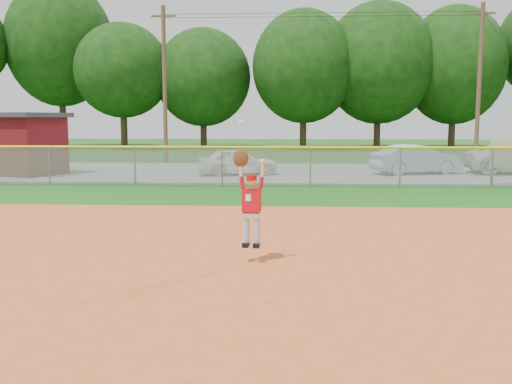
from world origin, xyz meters
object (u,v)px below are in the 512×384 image
(car_blue, at_px, (416,159))
(ballplayer, at_px, (250,199))
(utility_shed, at_px, (21,143))
(car_white_a, at_px, (238,161))

(car_blue, distance_m, ballplayer, 17.93)
(utility_shed, relative_size, ballplayer, 2.04)
(car_white_a, height_order, utility_shed, utility_shed)
(car_blue, height_order, ballplayer, ballplayer)
(car_white_a, bearing_deg, ballplayer, 169.65)
(utility_shed, bearing_deg, car_blue, 3.43)
(utility_shed, bearing_deg, ballplayer, -53.58)
(car_white_a, distance_m, ballplayer, 15.87)
(utility_shed, distance_m, ballplayer, 19.35)
(car_white_a, distance_m, utility_shed, 9.97)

